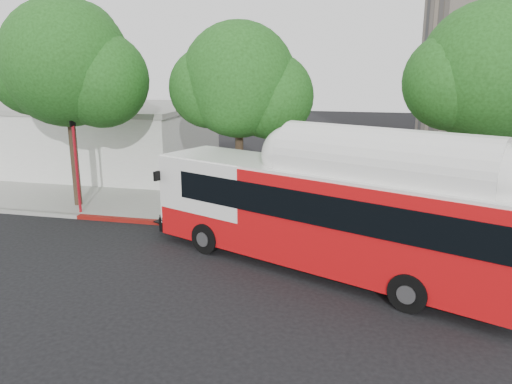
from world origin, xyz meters
TOP-DOWN VIEW (x-y plane):
  - ground at (0.00, 0.00)m, footprint 120.00×120.00m
  - sidewalk at (0.00, 6.50)m, footprint 60.00×5.00m
  - curb_strip at (0.00, 3.90)m, footprint 60.00×0.30m
  - red_curb_segment at (-3.00, 3.90)m, footprint 10.00×0.32m
  - street_tree_left at (-8.53, 5.56)m, footprint 6.67×5.80m
  - street_tree_mid at (-0.59, 6.06)m, footprint 5.75×5.00m
  - street_tree_right at (9.44, 5.86)m, footprint 6.21×5.40m
  - low_commercial_bldg at (-14.00, 14.00)m, footprint 16.20×10.20m
  - transit_bus at (3.31, 0.63)m, footprint 13.27×7.43m
  - signal_pole at (-8.18, 4.36)m, footprint 0.12×0.41m

SIDE VIEW (x-z plane):
  - ground at x=0.00m, z-range 0.00..0.00m
  - sidewalk at x=0.00m, z-range 0.00..0.15m
  - curb_strip at x=0.00m, z-range 0.00..0.15m
  - red_curb_segment at x=-3.00m, z-range 0.00..0.16m
  - transit_bus at x=3.31m, z-range -0.13..3.85m
  - low_commercial_bldg at x=-14.00m, z-range 0.03..4.28m
  - signal_pole at x=-8.18m, z-range 0.06..4.42m
  - street_tree_mid at x=-0.59m, z-range 1.60..10.22m
  - street_tree_right at x=9.44m, z-range 1.67..10.85m
  - street_tree_left at x=-8.53m, z-range 1.73..11.47m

